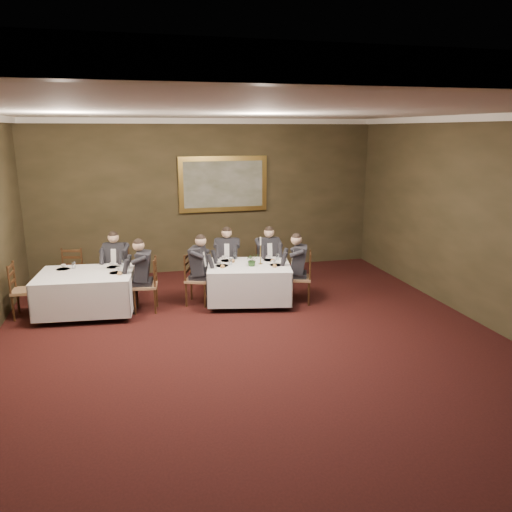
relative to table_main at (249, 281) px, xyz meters
name	(u,v)px	position (x,y,z in m)	size (l,w,h in m)	color
ground	(263,359)	(-0.38, -2.41, -0.45)	(10.00, 10.00, 0.00)	black
ceiling	(263,110)	(-0.38, -2.41, 3.05)	(8.00, 10.00, 0.10)	silver
back_wall	(207,196)	(-0.38, 2.59, 1.30)	(8.00, 0.10, 3.50)	#2D2716
right_wall	(509,228)	(3.62, -2.41, 1.30)	(0.10, 10.00, 3.50)	#2D2716
crown_molding	(263,115)	(-0.38, -2.41, 2.99)	(8.00, 10.00, 0.12)	white
table_main	(249,281)	(0.00, 0.00, 0.00)	(1.78, 1.49, 0.67)	black
table_second	(86,290)	(-2.98, 0.16, 0.00)	(1.79, 1.43, 0.67)	black
chair_main_backleft	(227,277)	(-0.25, 0.87, -0.17)	(0.52, 0.51, 1.00)	#8F6B49
diner_main_backleft	(227,267)	(-0.25, 0.86, 0.06)	(0.50, 0.56, 1.35)	black
chair_main_backright	(268,277)	(0.57, 0.70, -0.17)	(0.44, 0.42, 1.00)	#8F6B49
diner_main_backright	(268,266)	(0.57, 0.69, 0.06)	(0.42, 0.48, 1.35)	black
chair_main_endleft	(197,289)	(-0.97, 0.20, -0.17)	(0.55, 0.56, 1.00)	#8F6B49
diner_main_endleft	(198,278)	(-0.96, 0.20, 0.06)	(0.59, 0.55, 1.35)	black
chair_main_endright	(300,288)	(0.97, -0.20, -0.17)	(0.54, 0.56, 1.00)	#8F6B49
diner_main_endright	(300,277)	(0.96, -0.20, 0.06)	(0.59, 0.54, 1.35)	black
chair_sec_backleft	(71,286)	(-3.34, 1.06, -0.17)	(0.53, 0.51, 1.00)	#8F6B49
chair_sec_backright	(118,284)	(-2.45, 0.97, -0.17)	(0.54, 0.53, 1.00)	#8F6B49
diner_sec_backright	(117,273)	(-2.45, 0.96, 0.06)	(0.52, 0.57, 1.35)	black
chair_sec_endright	(147,296)	(-1.93, 0.06, -0.17)	(0.47, 0.49, 1.00)	#8F6B49
diner_sec_endright	(145,284)	(-1.94, 0.06, 0.06)	(0.53, 0.46, 1.35)	black
chair_sec_endleft	(26,302)	(-4.03, 0.26, -0.17)	(0.43, 0.45, 1.00)	#8F6B49
centerpiece	(252,259)	(0.04, -0.09, 0.44)	(0.23, 0.20, 0.26)	#2D5926
candlestick	(261,254)	(0.23, 0.00, 0.51)	(0.08, 0.08, 0.54)	#B89538
place_setting_table_main	(229,258)	(-0.29, 0.43, 0.35)	(0.33, 0.31, 0.14)	white
place_setting_table_second	(66,267)	(-3.33, 0.58, 0.35)	(0.33, 0.31, 0.14)	white
painting	(223,184)	(0.00, 2.52, 1.58)	(2.06, 0.09, 1.27)	#C09346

